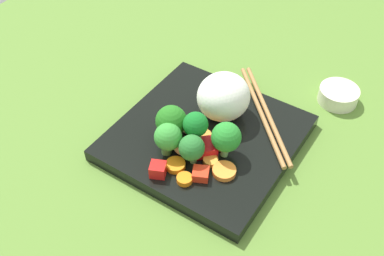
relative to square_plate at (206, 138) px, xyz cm
name	(u,v)px	position (x,y,z in cm)	size (l,w,h in cm)	color
ground_plane	(205,147)	(0.00, 0.00, -1.92)	(110.00, 110.00, 2.00)	#567F2F
square_plate	(206,138)	(0.00, 0.00, 0.00)	(23.92, 23.92, 1.84)	black
rice_mound	(221,95)	(4.56, 0.46, 4.36)	(7.68, 7.37, 6.87)	white
broccoli_floret_0	(226,137)	(-1.94, -4.25, 4.11)	(3.99, 3.99, 5.34)	#79B75C
broccoli_floret_1	(171,122)	(-3.41, 3.42, 4.10)	(4.29, 4.29, 5.56)	#5C933B
broccoli_floret_2	(168,137)	(-5.85, 2.24, 3.81)	(3.70, 3.70, 4.88)	#53903B
broccoli_floret_3	(192,148)	(-5.51, -1.25, 3.56)	(3.43, 3.43, 4.43)	#7CAD5B
broccoli_floret_4	(194,126)	(-2.71, 0.20, 4.40)	(3.40, 3.40, 5.62)	#70A049
carrot_slice_0	(174,164)	(-7.45, 0.21, 1.29)	(2.60, 2.60, 0.74)	orange
carrot_slice_1	(185,179)	(-8.76, -2.30, 1.31)	(2.04, 2.04, 0.79)	orange
carrot_slice_2	(220,142)	(-0.61, -2.70, 1.15)	(3.07, 3.07, 0.46)	orange
carrot_slice_3	(204,136)	(-0.85, -0.31, 1.12)	(2.58, 2.58, 0.40)	orange
carrot_slice_4	(224,171)	(-4.82, -5.80, 1.28)	(3.09, 3.09, 0.72)	orange
carrot_slice_5	(211,161)	(-4.29, -3.42, 1.27)	(2.01, 2.01, 0.69)	#F59B32
pepper_chunk_0	(158,170)	(-9.65, 1.19, 1.80)	(2.01, 1.93, 1.76)	red
pepper_chunk_2	(201,174)	(-7.05, -3.62, 1.53)	(2.06, 2.07, 1.22)	red
pepper_chunk_3	(204,148)	(-3.12, -1.71, 1.72)	(2.91, 3.13, 1.59)	red
chicken_piece_0	(188,126)	(-0.94, 2.38, 1.87)	(3.06, 2.35, 1.89)	tan
chicken_piece_3	(183,146)	(-4.71, 0.72, 1.99)	(2.87, 2.52, 2.13)	tan
chopstick_pair	(264,113)	(7.81, -5.15, 1.25)	(16.33, 15.67, 0.66)	#A47540
sauce_cup	(338,95)	(18.78, -12.48, 0.26)	(6.09, 6.09, 2.37)	silver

